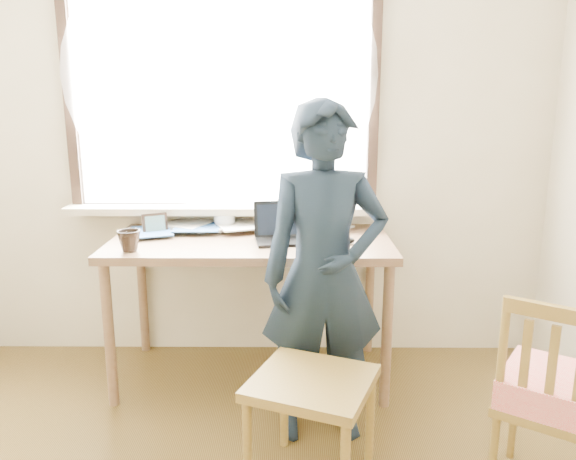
{
  "coord_description": "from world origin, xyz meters",
  "views": [
    {
      "loc": [
        0.21,
        -1.36,
        1.58
      ],
      "look_at": [
        0.19,
        0.95,
        1.03
      ],
      "focal_mm": 35.0,
      "sensor_mm": 36.0,
      "label": 1
    }
  ],
  "objects_px": {
    "laptop": "(283,232)",
    "mug_white": "(225,221)",
    "mug_dark": "(129,241)",
    "side_chair": "(555,393)",
    "person": "(324,275)",
    "desk": "(251,253)",
    "work_chair": "(312,395)"
  },
  "relations": [
    {
      "from": "laptop",
      "to": "mug_white",
      "type": "height_order",
      "value": "laptop"
    },
    {
      "from": "mug_white",
      "to": "mug_dark",
      "type": "height_order",
      "value": "mug_dark"
    },
    {
      "from": "side_chair",
      "to": "person",
      "type": "relative_size",
      "value": 0.55
    },
    {
      "from": "mug_dark",
      "to": "side_chair",
      "type": "distance_m",
      "value": 2.03
    },
    {
      "from": "mug_white",
      "to": "person",
      "type": "bearing_deg",
      "value": -54.85
    },
    {
      "from": "desk",
      "to": "person",
      "type": "height_order",
      "value": "person"
    },
    {
      "from": "mug_dark",
      "to": "person",
      "type": "relative_size",
      "value": 0.07
    },
    {
      "from": "laptop",
      "to": "mug_white",
      "type": "relative_size",
      "value": 2.71
    },
    {
      "from": "mug_white",
      "to": "laptop",
      "type": "bearing_deg",
      "value": -37.18
    },
    {
      "from": "desk",
      "to": "laptop",
      "type": "relative_size",
      "value": 4.59
    },
    {
      "from": "mug_white",
      "to": "person",
      "type": "xyz_separation_m",
      "value": [
        0.54,
        -0.77,
        -0.08
      ]
    },
    {
      "from": "mug_dark",
      "to": "side_chair",
      "type": "relative_size",
      "value": 0.13
    },
    {
      "from": "mug_white",
      "to": "mug_dark",
      "type": "relative_size",
      "value": 1.06
    },
    {
      "from": "desk",
      "to": "laptop",
      "type": "xyz_separation_m",
      "value": [
        0.18,
        -0.04,
        0.13
      ]
    },
    {
      "from": "laptop",
      "to": "mug_dark",
      "type": "height_order",
      "value": "laptop"
    },
    {
      "from": "side_chair",
      "to": "person",
      "type": "height_order",
      "value": "person"
    },
    {
      "from": "laptop",
      "to": "person",
      "type": "relative_size",
      "value": 0.21
    },
    {
      "from": "desk",
      "to": "mug_white",
      "type": "xyz_separation_m",
      "value": [
        -0.17,
        0.23,
        0.13
      ]
    },
    {
      "from": "person",
      "to": "desk",
      "type": "bearing_deg",
      "value": 118.48
    },
    {
      "from": "desk",
      "to": "work_chair",
      "type": "distance_m",
      "value": 1.03
    },
    {
      "from": "side_chair",
      "to": "person",
      "type": "xyz_separation_m",
      "value": [
        -0.88,
        0.46,
        0.33
      ]
    },
    {
      "from": "work_chair",
      "to": "person",
      "type": "relative_size",
      "value": 0.38
    },
    {
      "from": "mug_white",
      "to": "work_chair",
      "type": "height_order",
      "value": "mug_white"
    },
    {
      "from": "side_chair",
      "to": "work_chair",
      "type": "bearing_deg",
      "value": 175.31
    },
    {
      "from": "mug_dark",
      "to": "person",
      "type": "distance_m",
      "value": 1.01
    },
    {
      "from": "mug_white",
      "to": "person",
      "type": "distance_m",
      "value": 0.95
    },
    {
      "from": "work_chair",
      "to": "side_chair",
      "type": "height_order",
      "value": "side_chair"
    },
    {
      "from": "person",
      "to": "side_chair",
      "type": "bearing_deg",
      "value": -33.33
    },
    {
      "from": "work_chair",
      "to": "person",
      "type": "bearing_deg",
      "value": 80.07
    },
    {
      "from": "desk",
      "to": "laptop",
      "type": "distance_m",
      "value": 0.22
    },
    {
      "from": "work_chair",
      "to": "side_chair",
      "type": "bearing_deg",
      "value": -4.69
    },
    {
      "from": "desk",
      "to": "person",
      "type": "bearing_deg",
      "value": -55.66
    }
  ]
}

